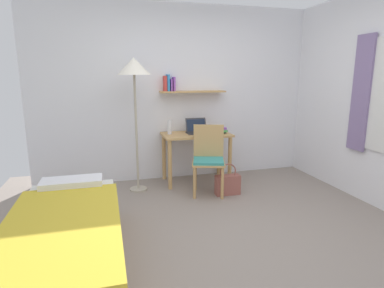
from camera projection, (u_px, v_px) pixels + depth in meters
ground_plane at (228, 235)px, 3.20m from camera, size 5.28×5.28×0.00m
wall_back at (181, 94)px, 4.83m from camera, size 4.40×0.27×2.60m
bed at (65, 245)px, 2.57m from camera, size 0.88×2.05×0.54m
desk at (196, 143)px, 4.72m from camera, size 0.99×0.56×0.74m
desk_chair at (208, 157)px, 4.27m from camera, size 0.53×0.51×0.92m
standing_lamp at (134, 73)px, 4.13m from camera, size 0.44×0.44×1.80m
laptop at (197, 129)px, 4.72m from camera, size 0.32×0.23×0.22m
water_bottle at (170, 127)px, 4.62m from camera, size 0.06×0.06×0.21m
book_stack at (219, 130)px, 4.74m from camera, size 0.18×0.23×0.09m
handbag at (228, 184)px, 4.28m from camera, size 0.33×0.13×0.43m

